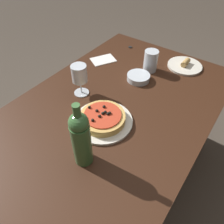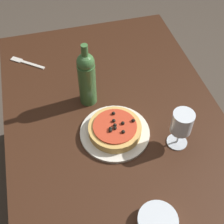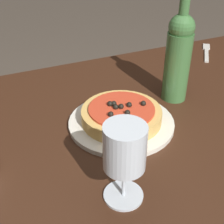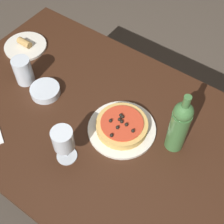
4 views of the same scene
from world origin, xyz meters
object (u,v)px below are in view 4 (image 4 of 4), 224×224
dinner_plate (122,129)px  side_plate (25,46)px  wine_glass (63,140)px  side_bowl (45,91)px  dining_table (113,140)px  pizza (122,125)px  water_cup (23,71)px  wine_bottle (179,125)px

dinner_plate → side_plate: 0.66m
wine_glass → side_bowl: wine_glass is taller
dining_table → side_plate: (0.62, -0.14, 0.09)m
dinner_plate → side_plate: (0.65, -0.12, 0.00)m
wine_glass → dinner_plate: bearing=-114.7°
dinner_plate → pizza: (0.00, 0.00, 0.02)m
side_bowl → side_plate: bearing=-29.6°
pizza → side_plate: pizza is taller
pizza → dinner_plate: bearing=-95.8°
water_cup → side_bowl: size_ratio=0.97×
dining_table → side_plate: size_ratio=7.52×
dinner_plate → wine_glass: wine_glass is taller
dining_table → dinner_plate: size_ratio=5.67×
side_bowl → pizza: bearing=-174.4°
dinner_plate → pizza: size_ratio=1.33×
dining_table → pizza: bearing=-142.0°
side_bowl → side_plate: 0.32m
wine_glass → side_bowl: size_ratio=1.30×
dining_table → side_plate: 0.65m
dinner_plate → wine_bottle: wine_bottle is taller
dining_table → pizza: (-0.03, -0.02, 0.11)m
water_cup → side_bowl: (-0.12, 0.00, -0.05)m
wine_bottle → dinner_plate: bearing=17.1°
dining_table → wine_bottle: bearing=-160.0°
wine_glass → wine_bottle: bearing=-137.1°
dinner_plate → side_plate: bearing=-10.6°
wine_bottle → water_cup: bearing=7.7°
wine_glass → wine_bottle: (-0.30, -0.28, 0.02)m
dining_table → side_bowl: side_bowl is taller
side_bowl → side_plate: (0.28, -0.16, -0.01)m
pizza → side_plate: 0.66m
dinner_plate → side_plate: side_plate is taller
wine_glass → wine_bottle: size_ratio=0.57×
dining_table → side_bowl: 0.36m
dining_table → pizza: pizza is taller
pizza → water_cup: (0.49, 0.03, 0.03)m
pizza → wine_bottle: bearing=-162.9°
wine_bottle → water_cup: size_ratio=2.33×
wine_bottle → side_bowl: (0.57, 0.10, -0.11)m
wine_bottle → side_bowl: size_ratio=2.27×
water_cup → side_plate: 0.23m
dining_table → pizza: 0.11m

